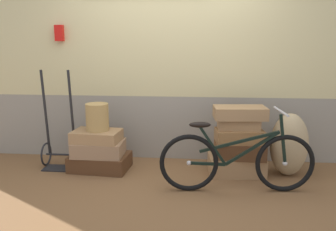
{
  "coord_description": "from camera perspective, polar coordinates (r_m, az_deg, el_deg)",
  "views": [
    {
      "loc": [
        0.35,
        -3.76,
        1.54
      ],
      "look_at": [
        0.0,
        0.15,
        0.72
      ],
      "focal_mm": 37.7,
      "sensor_mm": 36.0,
      "label": 1
    }
  ],
  "objects": [
    {
      "name": "suitcase_0",
      "position": [
        4.44,
        -10.91,
        -7.35
      ],
      "size": [
        0.73,
        0.52,
        0.19
      ],
      "primitive_type": "cube",
      "rotation": [
        0.0,
        0.0,
        -0.08
      ],
      "color": "#4C2D19",
      "rests_on": "ground"
    },
    {
      "name": "bicycle",
      "position": [
        3.74,
        10.98,
        -7.21
      ],
      "size": [
        1.6,
        0.46,
        0.87
      ],
      "color": "black",
      "rests_on": "ground"
    },
    {
      "name": "suitcase_3",
      "position": [
        4.29,
        10.97,
        -7.84
      ],
      "size": [
        0.67,
        0.46,
        0.22
      ],
      "primitive_type": "cube",
      "rotation": [
        0.0,
        0.0,
        0.09
      ],
      "color": "#9E754C",
      "rests_on": "ground"
    },
    {
      "name": "suitcase_5",
      "position": [
        4.15,
        11.45,
        -3.25
      ],
      "size": [
        0.57,
        0.37,
        0.15
      ],
      "primitive_type": "cube",
      "rotation": [
        0.0,
        0.0,
        0.11
      ],
      "color": "olive",
      "rests_on": "suitcase_4"
    },
    {
      "name": "luggage_trolley",
      "position": [
        4.6,
        -17.05,
        -4.62
      ],
      "size": [
        0.42,
        0.37,
        1.21
      ],
      "color": "black",
      "rests_on": "ground"
    },
    {
      "name": "suitcase_4",
      "position": [
        4.2,
        11.46,
        -5.42
      ],
      "size": [
        0.61,
        0.39,
        0.18
      ],
      "primitive_type": "cube",
      "rotation": [
        0.0,
        0.0,
        -0.05
      ],
      "color": "#4C2D19",
      "rests_on": "suitcase_3"
    },
    {
      "name": "burlap_sack",
      "position": [
        4.33,
        18.99,
        -4.47
      ],
      "size": [
        0.43,
        0.37,
        0.74
      ],
      "primitive_type": "ellipsoid",
      "color": "tan",
      "rests_on": "ground"
    },
    {
      "name": "station_building",
      "position": [
        4.63,
        0.89,
        8.39
      ],
      "size": [
        7.23,
        0.74,
        2.51
      ],
      "color": "gray",
      "rests_on": "ground"
    },
    {
      "name": "wicker_basket",
      "position": [
        4.28,
        -11.36,
        -0.26
      ],
      "size": [
        0.27,
        0.27,
        0.33
      ],
      "primitive_type": "cylinder",
      "color": "#A8844C",
      "rests_on": "suitcase_2"
    },
    {
      "name": "suitcase_1",
      "position": [
        4.36,
        -11.13,
        -5.22
      ],
      "size": [
        0.59,
        0.41,
        0.17
      ],
      "primitive_type": "cube",
      "rotation": [
        0.0,
        0.0,
        -0.0
      ],
      "color": "#937051",
      "rests_on": "suitcase_0"
    },
    {
      "name": "ground",
      "position": [
        4.09,
        -0.2,
        -10.69
      ],
      "size": [
        9.23,
        5.2,
        0.06
      ],
      "primitive_type": "cube",
      "color": "brown"
    },
    {
      "name": "suitcase_2",
      "position": [
        4.32,
        -11.45,
        -3.27
      ],
      "size": [
        0.59,
        0.42,
        0.13
      ],
      "primitive_type": "cube",
      "rotation": [
        0.0,
        0.0,
        -0.08
      ],
      "color": "#9E754C",
      "rests_on": "suitcase_1"
    },
    {
      "name": "suitcase_7",
      "position": [
        4.13,
        11.54,
        0.45
      ],
      "size": [
        0.61,
        0.38,
        0.14
      ],
      "primitive_type": "cube",
      "rotation": [
        0.0,
        0.0,
        0.08
      ],
      "color": "#9E754C",
      "rests_on": "suitcase_6"
    },
    {
      "name": "suitcase_6",
      "position": [
        4.16,
        11.33,
        -1.28
      ],
      "size": [
        0.48,
        0.29,
        0.12
      ],
      "primitive_type": "cube",
      "rotation": [
        0.0,
        0.0,
        0.02
      ],
      "color": "#9E754C",
      "rests_on": "suitcase_5"
    }
  ]
}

